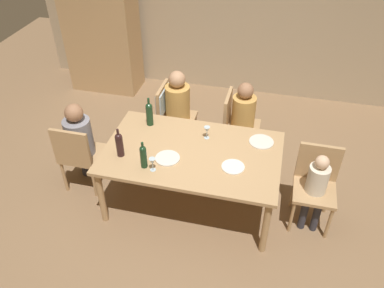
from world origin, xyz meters
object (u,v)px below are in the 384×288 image
Objects in this scene: dining_table at (192,156)px; wine_bottle_tall_green at (143,156)px; chair_far_right at (236,122)px; wine_glass_near_left at (207,130)px; armoire_cabinet at (101,24)px; chair_left_end at (78,153)px; wine_glass_centre at (152,162)px; person_woman_host at (180,106)px; chair_far_left at (169,109)px; wine_bottle_dark_red at (149,113)px; person_man_bearded at (81,139)px; chair_right_end at (316,181)px; dinner_plate_host at (168,158)px; wine_bottle_short_olive at (119,144)px; person_man_guest at (245,116)px; dinner_plate_guest_left at (261,142)px; person_child_small at (316,186)px; dinner_plate_guest_right at (233,167)px.

wine_bottle_tall_green reaches higher than dining_table.
chair_far_right is (0.34, 0.96, -0.14)m from dining_table.
dining_table is 0.34m from wine_glass_near_left.
armoire_cabinet reaches higher than wine_bottle_tall_green.
wine_glass_centre is at bearing -16.28° from chair_left_end.
person_woman_host is (0.93, 1.05, 0.13)m from chair_left_end.
chair_far_left is 1.00× the size of chair_left_end.
wine_bottle_dark_red reaches higher than chair_far_right.
chair_left_end reaches higher than wine_glass_centre.
person_woman_host is 1.32m from person_man_bearded.
person_woman_host is (-1.72, 0.88, 0.13)m from chair_right_end.
chair_left_end is at bearing -90.00° from person_man_bearded.
wine_glass_near_left is 0.58× the size of dinner_plate_host.
wine_bottle_short_olive is 0.43m from wine_glass_centre.
person_man_guest is 3.30× the size of wine_bottle_short_olive.
chair_far_left is 0.67m from wine_bottle_dark_red.
wine_bottle_tall_green is 1.14× the size of dinner_plate_guest_left.
chair_right_end is 0.83× the size of person_man_guest.
dinner_plate_guest_right is at bearing 8.48° from person_child_small.
chair_far_left is at bearing 132.29° from dinner_plate_guest_right.
person_woman_host is 1.23× the size of person_child_small.
wine_glass_centre is at bearing -114.06° from dinner_plate_host.
chair_right_end reaches higher than dining_table.
wine_bottle_tall_green is (0.91, -0.38, 0.23)m from person_man_bearded.
wine_bottle_tall_green is at bearing -167.25° from dinner_plate_guest_right.
armoire_cabinet reaches higher than wine_glass_centre.
wine_bottle_tall_green is 0.11m from wine_glass_centre.
wine_glass_near_left is 0.56m from dinner_plate_host.
dinner_plate_guest_right is (-0.24, -0.49, 0.00)m from dinner_plate_guest_left.
wine_glass_near_left is 0.63× the size of dinner_plate_guest_right.
person_child_small is at bearing 44.95° from chair_far_right.
chair_left_end is at bearing -57.69° from chair_far_right.
person_man_bearded is 1.03× the size of person_man_guest.
armoire_cabinet is at bearing 122.53° from wine_glass_centre.
person_child_small reaches higher than wine_glass_near_left.
chair_far_left reaches higher than dinner_plate_guest_left.
dinner_plate_guest_right is (1.79, -0.06, 0.22)m from chair_left_end.
dining_table is 1.03m from chair_far_right.
dinner_plate_guest_left is (1.30, -0.04, -0.15)m from wine_bottle_dark_red.
person_child_small reaches higher than dinner_plate_guest_right.
wine_bottle_dark_red reaches higher than person_child_small.
wine_bottle_short_olive is 1.24× the size of dinner_plate_guest_left.
chair_far_left is at bearing -27.81° from person_child_small.
chair_right_end is 0.81× the size of person_man_bearded.
person_woman_host reaches higher than wine_bottle_tall_green.
dinner_plate_guest_right is (1.06, -0.53, -0.15)m from wine_bottle_dark_red.
wine_bottle_tall_green is 0.92× the size of wine_bottle_short_olive.
person_woman_host reaches higher than person_child_small.
person_woman_host is 0.66m from wine_bottle_dark_red.
person_man_bearded is at bearing -170.24° from wine_glass_near_left.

